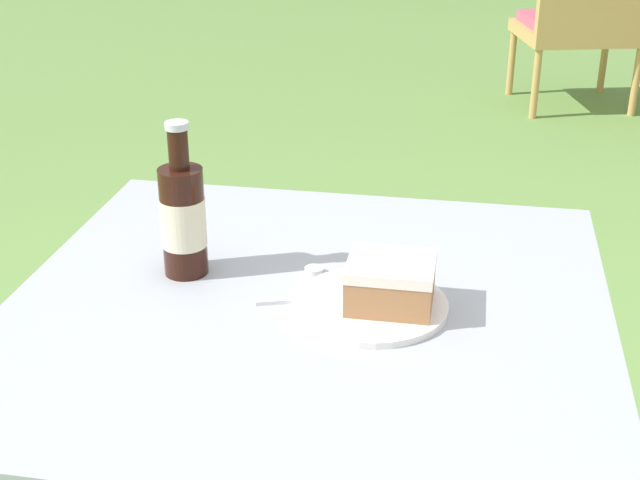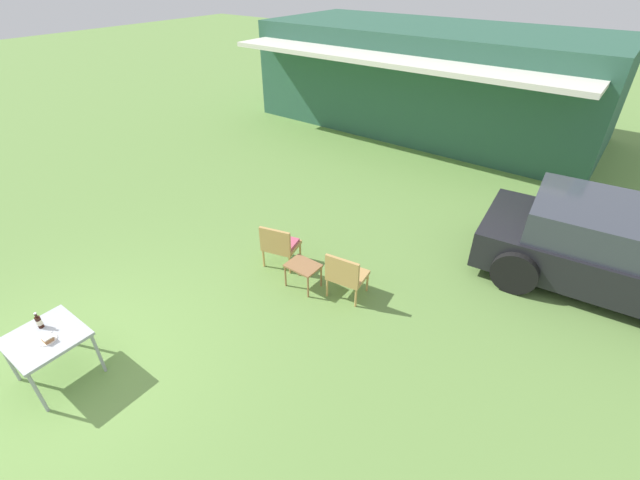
% 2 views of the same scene
% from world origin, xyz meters
% --- Properties ---
extents(wicker_chair_cushioned, '(0.66, 0.61, 0.81)m').
position_xyz_m(wicker_chair_cushioned, '(0.69, 3.48, 0.44)').
color(wicker_chair_cushioned, tan).
rests_on(wicker_chair_cushioned, ground_plane).
extents(patio_table, '(0.83, 0.81, 0.70)m').
position_xyz_m(patio_table, '(0.00, 0.00, 0.63)').
color(patio_table, '#9EA3A8').
rests_on(patio_table, ground_plane).
extents(cake_on_plate, '(0.21, 0.21, 0.07)m').
position_xyz_m(cake_on_plate, '(0.10, -0.00, 0.73)').
color(cake_on_plate, white).
rests_on(cake_on_plate, patio_table).
extents(cola_bottle_near, '(0.07, 0.07, 0.23)m').
position_xyz_m(cola_bottle_near, '(-0.19, 0.06, 0.79)').
color(cola_bottle_near, black).
rests_on(cola_bottle_near, patio_table).
extents(fork, '(0.17, 0.06, 0.01)m').
position_xyz_m(fork, '(0.02, 0.01, 0.70)').
color(fork, silver).
rests_on(fork, patio_table).
extents(loose_bottle_cap, '(0.03, 0.03, 0.01)m').
position_xyz_m(loose_bottle_cap, '(-0.01, 0.09, 0.70)').
color(loose_bottle_cap, silver).
rests_on(loose_bottle_cap, patio_table).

